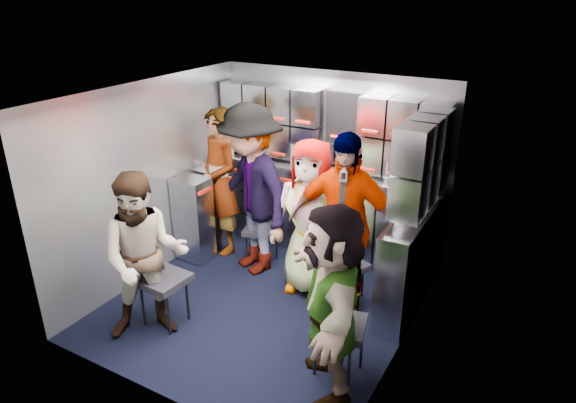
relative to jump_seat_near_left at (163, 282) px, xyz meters
The scene contains 29 objects.
floor 1.08m from the jump_seat_near_left, 49.23° to the left, with size 3.00×3.00×0.00m, color black.
wall_back 2.42m from the jump_seat_near_left, 73.98° to the left, with size 2.80×0.04×2.10m, color #979DA5.
wall_left 1.22m from the jump_seat_near_left, 135.20° to the left, with size 0.04×3.00×2.10m, color #979DA5.
wall_right 2.26m from the jump_seat_near_left, 20.11° to the left, with size 0.04×3.00×2.10m, color #979DA5.
ceiling 1.93m from the jump_seat_near_left, 49.23° to the left, with size 2.80×3.00×0.02m, color silver.
cart_bank_back 2.14m from the jump_seat_near_left, 72.42° to the left, with size 2.68×0.38×0.99m, color #A4A9B4.
cart_bank_left 1.42m from the jump_seat_near_left, 112.57° to the left, with size 0.38×0.76×0.99m, color #A4A9B4.
counter 2.21m from the jump_seat_near_left, 72.42° to the left, with size 2.68×0.42×0.03m, color #BABDC2.
locker_bank_back 2.43m from the jump_seat_near_left, 72.90° to the left, with size 2.68×0.28×0.82m, color #A4A9B4.
locker_bank_right 2.61m from the jump_seat_near_left, 37.39° to the left, with size 0.28×1.00×0.82m, color #A4A9B4.
right_cabinet 2.33m from the jump_seat_near_left, 35.43° to the left, with size 0.28×1.20×1.00m, color #A4A9B4.
coffee_niche 2.53m from the jump_seat_near_left, 69.07° to the left, with size 0.46×0.16×0.84m, color black, non-canonical shape.
red_latch_strip 2.00m from the jump_seat_near_left, 70.65° to the left, with size 2.60×0.02×0.03m, color #99170C.
jump_seat_near_left is the anchor object (origin of this frame).
jump_seat_mid_left 1.45m from the jump_seat_near_left, 83.46° to the left, with size 0.43×0.42×0.43m.
jump_seat_center 1.65m from the jump_seat_near_left, 56.77° to the left, with size 0.41×0.40×0.42m.
jump_seat_mid_right 1.80m from the jump_seat_near_left, 42.20° to the left, with size 0.45×0.44×0.41m.
jump_seat_near_right 1.71m from the jump_seat_near_left, ahead, with size 0.49×0.47×0.48m.
attendant_standing 1.57m from the jump_seat_near_left, 105.49° to the left, with size 0.63×0.41×1.73m, color black.
attendant_arc_a 0.38m from the jump_seat_near_left, 90.00° to the right, with size 0.76×0.59×1.56m, color black.
attendant_arc_b 1.36m from the jump_seat_near_left, 82.53° to the left, with size 1.21×0.70×1.88m, color black.
attendant_arc_c 1.55m from the jump_seat_near_left, 53.01° to the left, with size 0.79×0.52×1.62m, color black.
attendant_arc_d 1.74m from the jump_seat_near_left, 37.65° to the left, with size 1.06×0.44×1.80m, color black.
attendant_arc_e 1.73m from the jump_seat_near_left, ahead, with size 1.47×0.47×1.58m, color black.
bottle_left 2.13m from the jump_seat_near_left, 82.11° to the left, with size 0.07×0.07×0.26m, color white.
bottle_mid 2.11m from the jump_seat_near_left, 91.88° to the left, with size 0.06×0.06×0.24m, color white.
bottle_right 2.54m from the jump_seat_near_left, 54.67° to the left, with size 0.06×0.06×0.22m, color white.
cup_left 2.16m from the jump_seat_near_left, 106.98° to the left, with size 0.08×0.08×0.09m, color beige.
cup_right 2.72m from the jump_seat_near_left, 48.39° to the left, with size 0.07×0.07×0.11m, color beige.
Camera 1 is at (2.35, -3.72, 2.98)m, focal length 32.00 mm.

